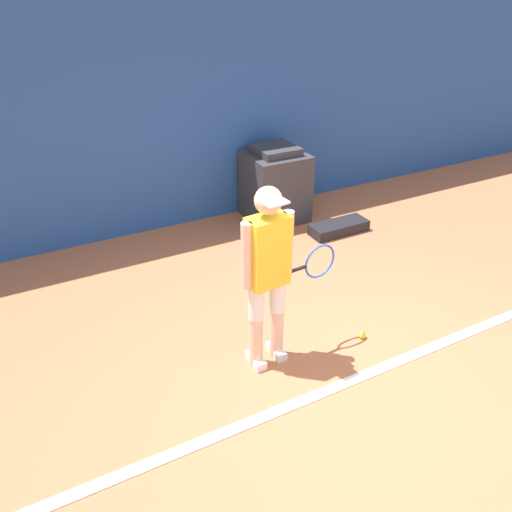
# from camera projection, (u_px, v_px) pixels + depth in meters

# --- Properties ---
(ground_plane) EXTENTS (24.00, 24.00, 0.00)m
(ground_plane) POSITION_uv_depth(u_px,v_px,m) (348.00, 382.00, 4.29)
(ground_plane) COLOR #B76642
(back_wall) EXTENTS (24.00, 0.10, 3.09)m
(back_wall) POSITION_uv_depth(u_px,v_px,m) (185.00, 109.00, 6.32)
(back_wall) COLOR #234C99
(back_wall) RESTS_ON ground_plane
(court_baseline) EXTENTS (21.60, 0.10, 0.01)m
(court_baseline) POSITION_uv_depth(u_px,v_px,m) (348.00, 382.00, 4.28)
(court_baseline) COLOR white
(court_baseline) RESTS_ON ground_plane
(tennis_player) EXTENTS (0.96, 0.30, 1.68)m
(tennis_player) POSITION_uv_depth(u_px,v_px,m) (269.00, 271.00, 4.09)
(tennis_player) COLOR beige
(tennis_player) RESTS_ON ground_plane
(tennis_ball) EXTENTS (0.07, 0.07, 0.07)m
(tennis_ball) POSITION_uv_depth(u_px,v_px,m) (362.00, 335.00, 4.79)
(tennis_ball) COLOR #D1E533
(tennis_ball) RESTS_ON ground_plane
(covered_chair) EXTENTS (0.78, 0.76, 1.04)m
(covered_chair) POSITION_uv_depth(u_px,v_px,m) (275.00, 185.00, 6.90)
(covered_chair) COLOR #333338
(covered_chair) RESTS_ON ground_plane
(equipment_bag) EXTENTS (0.81, 0.31, 0.15)m
(equipment_bag) POSITION_uv_depth(u_px,v_px,m) (339.00, 228.00, 6.70)
(equipment_bag) COLOR black
(equipment_bag) RESTS_ON ground_plane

